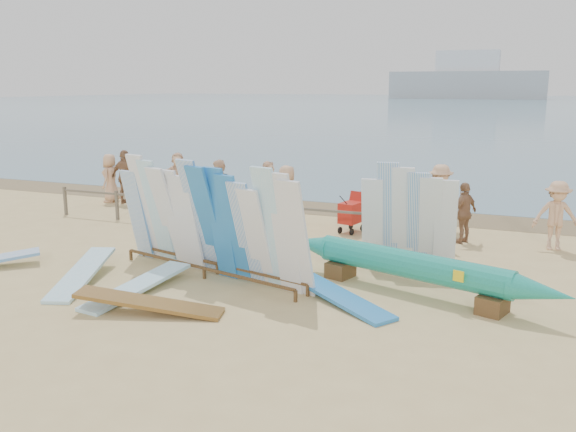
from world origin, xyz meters
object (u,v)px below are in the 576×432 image
at_px(side_surfboard_rack, 409,220).
at_px(beachgoer_10, 464,213).
at_px(beachgoer_7, 384,195).
at_px(beachgoer_9, 440,197).
at_px(beachgoer_11, 178,175).
at_px(flat_board_c, 150,313).
at_px(flat_board_d, 339,302).
at_px(flat_board_b, 138,293).
at_px(main_surfboard_rack, 210,224).
at_px(vendor_table, 263,256).
at_px(beach_chair_left, 225,215).
at_px(stroller, 352,217).
at_px(beachgoer_0, 111,178).
at_px(beachgoer_5, 268,183).
at_px(beachgoer_extra_0, 556,216).
at_px(outrigger_canoe, 411,267).
at_px(beachgoer_2, 219,189).
at_px(beachgoer_6, 287,195).
at_px(beach_chair_right, 272,218).
at_px(flat_board_a, 82,282).

distance_m(side_surfboard_rack, beachgoer_10, 2.88).
xyz_separation_m(beachgoer_7, beachgoer_9, (1.76, -0.72, 0.16)).
bearing_deg(beachgoer_11, flat_board_c, -74.89).
height_order(flat_board_d, beachgoer_11, beachgoer_11).
bearing_deg(side_surfboard_rack, flat_board_b, -146.67).
bearing_deg(beachgoer_9, main_surfboard_rack, -142.57).
distance_m(vendor_table, beach_chair_left, 5.05).
xyz_separation_m(stroller, beachgoer_10, (3.05, -0.04, 0.35)).
height_order(beachgoer_0, beachgoer_5, beachgoer_0).
distance_m(side_surfboard_rack, beachgoer_11, 11.20).
bearing_deg(vendor_table, main_surfboard_rack, -117.75).
bearing_deg(main_surfboard_rack, beachgoer_11, 140.57).
bearing_deg(vendor_table, beachgoer_7, 102.05).
relative_size(side_surfboard_rack, flat_board_b, 0.90).
bearing_deg(flat_board_b, beachgoer_extra_0, 47.89).
xyz_separation_m(vendor_table, flat_board_d, (2.13, -1.24, -0.37)).
height_order(stroller, beachgoer_extra_0, beachgoer_extra_0).
bearing_deg(flat_board_d, outrigger_canoe, -15.98).
relative_size(vendor_table, flat_board_c, 0.41).
xyz_separation_m(beach_chair_left, beachgoer_2, (-0.56, 0.69, 0.67)).
bearing_deg(outrigger_canoe, beachgoer_10, 101.24).
bearing_deg(flat_board_b, beachgoer_10, 56.75).
distance_m(side_surfboard_rack, beachgoer_0, 11.98).
bearing_deg(flat_board_b, beachgoer_6, 93.44).
bearing_deg(beachgoer_5, flat_board_d, -156.97).
bearing_deg(flat_board_c, beach_chair_left, 2.09).
relative_size(vendor_table, stroller, 0.99).
bearing_deg(stroller, side_surfboard_rack, -39.45).
relative_size(side_surfboard_rack, stroller, 2.17).
relative_size(outrigger_canoe, beachgoer_10, 3.75).
xyz_separation_m(flat_board_d, beachgoer_11, (-8.86, 8.55, 0.82)).
distance_m(flat_board_d, beach_chair_left, 7.39).
bearing_deg(beach_chair_right, beachgoer_10, 8.09).
relative_size(flat_board_c, beachgoer_11, 1.64).
xyz_separation_m(stroller, beachgoer_5, (-3.76, 2.76, 0.32)).
bearing_deg(flat_board_a, beachgoer_9, 32.09).
xyz_separation_m(outrigger_canoe, flat_board_b, (-5.06, -1.98, -0.56)).
xyz_separation_m(side_surfboard_rack, beach_chair_left, (-5.94, 2.44, -0.85)).
distance_m(beach_chair_right, beachgoer_5, 3.20).
bearing_deg(vendor_table, beachgoer_6, 129.09).
xyz_separation_m(vendor_table, beachgoer_0, (-8.41, 5.57, 0.48)).
xyz_separation_m(side_surfboard_rack, vendor_table, (-2.89, -1.58, -0.71)).
bearing_deg(beach_chair_left, beachgoer_extra_0, 25.21).
relative_size(outrigger_canoe, stroller, 5.39).
bearing_deg(outrigger_canoe, side_surfboard_rack, 120.61).
relative_size(flat_board_b, beachgoer_2, 1.50).
height_order(main_surfboard_rack, outrigger_canoe, main_surfboard_rack).
distance_m(flat_board_c, beachgoer_5, 10.42).
bearing_deg(beachgoer_7, vendor_table, -151.02).
relative_size(flat_board_c, beachgoer_2, 1.50).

